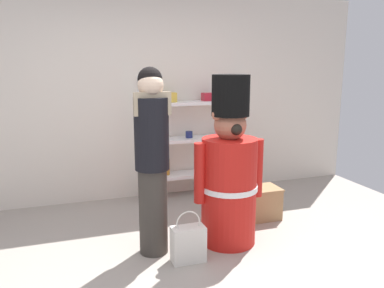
# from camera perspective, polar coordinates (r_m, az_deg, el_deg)

# --- Properties ---
(ground_plane) EXTENTS (6.40, 6.40, 0.00)m
(ground_plane) POSITION_cam_1_polar(r_m,az_deg,el_deg) (3.34, -1.65, -19.24)
(ground_plane) COLOR #9E9389
(back_wall) EXTENTS (6.40, 0.12, 2.60)m
(back_wall) POSITION_cam_1_polar(r_m,az_deg,el_deg) (5.03, -9.15, 6.78)
(back_wall) COLOR silver
(back_wall) RESTS_ON ground_plane
(merchandise_shelf) EXTENTS (1.25, 0.35, 1.57)m
(merchandise_shelf) POSITION_cam_1_polar(r_m,az_deg,el_deg) (5.05, -0.52, 1.18)
(merchandise_shelf) COLOR white
(merchandise_shelf) RESTS_ON ground_plane
(teddy_bear_guard) EXTENTS (0.70, 0.55, 1.62)m
(teddy_bear_guard) POSITION_cam_1_polar(r_m,az_deg,el_deg) (3.74, 5.44, -4.42)
(teddy_bear_guard) COLOR red
(teddy_bear_guard) RESTS_ON ground_plane
(person_shopper) EXTENTS (0.32, 0.30, 1.69)m
(person_shopper) POSITION_cam_1_polar(r_m,az_deg,el_deg) (3.47, -5.85, -1.88)
(person_shopper) COLOR #38332D
(person_shopper) RESTS_ON ground_plane
(shopping_bag) EXTENTS (0.29, 0.16, 0.47)m
(shopping_bag) POSITION_cam_1_polar(r_m,az_deg,el_deg) (3.54, -0.55, -14.29)
(shopping_bag) COLOR silver
(shopping_bag) RESTS_ON ground_plane
(display_crate) EXTENTS (0.45, 0.32, 0.36)m
(display_crate) POSITION_cam_1_polar(r_m,az_deg,el_deg) (4.50, 9.76, -8.47)
(display_crate) COLOR #9E7A51
(display_crate) RESTS_ON ground_plane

